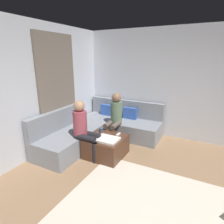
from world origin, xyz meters
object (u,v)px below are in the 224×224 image
at_px(sectional_couch, 101,129).
at_px(coffee_mug, 101,130).
at_px(ottoman, 106,146).
at_px(game_remote, 118,134).
at_px(person_on_couch_back, 114,116).
at_px(person_on_couch_side, 84,127).

bearing_deg(sectional_couch, coffee_mug, -57.73).
xyz_separation_m(ottoman, coffee_mug, (-0.22, 0.18, 0.26)).
height_order(coffee_mug, game_remote, coffee_mug).
height_order(person_on_couch_back, person_on_couch_side, same).
bearing_deg(person_on_couch_back, sectional_couch, 8.69).
distance_m(game_remote, person_on_couch_side, 0.75).
relative_size(person_on_couch_back, person_on_couch_side, 1.00).
xyz_separation_m(sectional_couch, coffee_mug, (0.29, -0.46, 0.19)).
bearing_deg(sectional_couch, ottoman, -51.38).
distance_m(sectional_couch, person_on_couch_side, 0.97).
distance_m(sectional_couch, game_remote, 0.82).
bearing_deg(person_on_couch_back, game_remote, 124.84).
height_order(sectional_couch, person_on_couch_back, person_on_couch_back).
bearing_deg(game_remote, person_on_couch_side, -139.42).
distance_m(coffee_mug, person_on_couch_back, 0.55).
relative_size(ottoman, coffee_mug, 8.00).
bearing_deg(person_on_couch_back, person_on_couch_side, 77.18).
relative_size(coffee_mug, person_on_couch_side, 0.08).
distance_m(ottoman, coffee_mug, 0.38).
bearing_deg(game_remote, coffee_mug, -174.29).
height_order(ottoman, game_remote, game_remote).
bearing_deg(person_on_couch_side, game_remote, 130.58).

